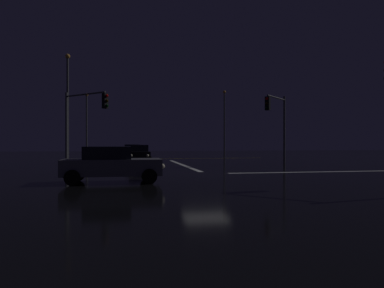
{
  "coord_description": "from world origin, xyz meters",
  "views": [
    {
      "loc": [
        -4.43,
        -19.58,
        1.71
      ],
      "look_at": [
        1.45,
        12.02,
        1.64
      ],
      "focal_mm": 33.54,
      "sensor_mm": 36.0,
      "label": 1
    }
  ],
  "objects_px": {
    "traffic_signal_nw": "(83,114)",
    "streetlamp_left_far": "(87,119)",
    "streetlamp_left_near": "(68,100)",
    "sedan_black": "(138,154)",
    "sedan_gray_crossing": "(111,164)",
    "sedan_red": "(132,150)",
    "traffic_signal_ne": "(277,116)",
    "sedan_orange": "(131,151)",
    "streetlamp_right_far": "(224,118)",
    "sedan_blue": "(133,152)"
  },
  "relations": [
    {
      "from": "streetlamp_left_far",
      "to": "sedan_gray_crossing",
      "type": "bearing_deg",
      "value": -82.4
    },
    {
      "from": "sedan_orange",
      "to": "traffic_signal_ne",
      "type": "xyz_separation_m",
      "value": [
        11.4,
        -15.73,
        3.11
      ]
    },
    {
      "from": "sedan_red",
      "to": "streetlamp_left_near",
      "type": "distance_m",
      "value": 16.47
    },
    {
      "from": "sedan_orange",
      "to": "sedan_gray_crossing",
      "type": "height_order",
      "value": "same"
    },
    {
      "from": "streetlamp_left_far",
      "to": "traffic_signal_nw",
      "type": "bearing_deg",
      "value": -84.76
    },
    {
      "from": "sedan_red",
      "to": "streetlamp_left_near",
      "type": "bearing_deg",
      "value": -112.31
    },
    {
      "from": "sedan_black",
      "to": "streetlamp_left_far",
      "type": "xyz_separation_m",
      "value": [
        -6.19,
        18.51,
        4.09
      ]
    },
    {
      "from": "sedan_blue",
      "to": "traffic_signal_ne",
      "type": "distance_m",
      "value": 15.22
    },
    {
      "from": "streetlamp_right_far",
      "to": "sedan_blue",
      "type": "bearing_deg",
      "value": -136.13
    },
    {
      "from": "sedan_orange",
      "to": "sedan_gray_crossing",
      "type": "relative_size",
      "value": 1.0
    },
    {
      "from": "traffic_signal_ne",
      "to": "streetlamp_right_far",
      "type": "height_order",
      "value": "streetlamp_right_far"
    },
    {
      "from": "streetlamp_left_far",
      "to": "streetlamp_right_far",
      "type": "height_order",
      "value": "streetlamp_right_far"
    },
    {
      "from": "sedan_orange",
      "to": "traffic_signal_ne",
      "type": "bearing_deg",
      "value": -54.06
    },
    {
      "from": "sedan_orange",
      "to": "streetlamp_left_near",
      "type": "relative_size",
      "value": 0.44
    },
    {
      "from": "streetlamp_left_near",
      "to": "streetlamp_left_far",
      "type": "bearing_deg",
      "value": 90.0
    },
    {
      "from": "sedan_blue",
      "to": "streetlamp_right_far",
      "type": "height_order",
      "value": "streetlamp_right_far"
    },
    {
      "from": "sedan_gray_crossing",
      "to": "traffic_signal_ne",
      "type": "distance_m",
      "value": 17.27
    },
    {
      "from": "sedan_gray_crossing",
      "to": "streetlamp_left_near",
      "type": "xyz_separation_m",
      "value": [
        -4.49,
        17.63,
        4.76
      ]
    },
    {
      "from": "sedan_red",
      "to": "streetlamp_right_far",
      "type": "height_order",
      "value": "streetlamp_right_far"
    },
    {
      "from": "streetlamp_left_far",
      "to": "sedan_red",
      "type": "bearing_deg",
      "value": -13.3
    },
    {
      "from": "sedan_red",
      "to": "streetlamp_left_far",
      "type": "relative_size",
      "value": 0.51
    },
    {
      "from": "sedan_red",
      "to": "traffic_signal_ne",
      "type": "xyz_separation_m",
      "value": [
        11.21,
        -20.93,
        3.11
      ]
    },
    {
      "from": "streetlamp_right_far",
      "to": "sedan_black",
      "type": "bearing_deg",
      "value": -124.77
    },
    {
      "from": "traffic_signal_nw",
      "to": "streetlamp_right_far",
      "type": "distance_m",
      "value": 28.28
    },
    {
      "from": "sedan_red",
      "to": "streetlamp_left_near",
      "type": "height_order",
      "value": "streetlamp_left_near"
    },
    {
      "from": "sedan_gray_crossing",
      "to": "streetlamp_right_far",
      "type": "relative_size",
      "value": 0.47
    },
    {
      "from": "traffic_signal_nw",
      "to": "streetlamp_left_near",
      "type": "bearing_deg",
      "value": 107.48
    },
    {
      "from": "sedan_black",
      "to": "streetlamp_left_far",
      "type": "distance_m",
      "value": 19.94
    },
    {
      "from": "sedan_orange",
      "to": "traffic_signal_nw",
      "type": "bearing_deg",
      "value": -103.14
    },
    {
      "from": "sedan_gray_crossing",
      "to": "sedan_red",
      "type": "bearing_deg",
      "value": 87.34
    },
    {
      "from": "traffic_signal_nw",
      "to": "streetlamp_left_far",
      "type": "height_order",
      "value": "streetlamp_left_far"
    },
    {
      "from": "traffic_signal_nw",
      "to": "streetlamp_left_near",
      "type": "distance_m",
      "value": 7.1
    },
    {
      "from": "streetlamp_left_near",
      "to": "traffic_signal_ne",
      "type": "bearing_deg",
      "value": -20.27
    },
    {
      "from": "traffic_signal_nw",
      "to": "streetlamp_left_far",
      "type": "xyz_separation_m",
      "value": [
        -2.07,
        22.57,
        1.03
      ]
    },
    {
      "from": "sedan_gray_crossing",
      "to": "streetlamp_left_far",
      "type": "xyz_separation_m",
      "value": [
        -4.49,
        33.63,
        4.09
      ]
    },
    {
      "from": "streetlamp_right_far",
      "to": "traffic_signal_ne",
      "type": "bearing_deg",
      "value": -94.73
    },
    {
      "from": "sedan_black",
      "to": "streetlamp_left_near",
      "type": "height_order",
      "value": "streetlamp_left_near"
    },
    {
      "from": "sedan_gray_crossing",
      "to": "streetlamp_left_near",
      "type": "height_order",
      "value": "streetlamp_left_near"
    },
    {
      "from": "sedan_red",
      "to": "streetlamp_left_near",
      "type": "relative_size",
      "value": 0.44
    },
    {
      "from": "sedan_orange",
      "to": "streetlamp_left_far",
      "type": "relative_size",
      "value": 0.51
    },
    {
      "from": "sedan_black",
      "to": "sedan_blue",
      "type": "xyz_separation_m",
      "value": [
        -0.3,
        5.87,
        0.0
      ]
    },
    {
      "from": "traffic_signal_ne",
      "to": "streetlamp_left_near",
      "type": "height_order",
      "value": "streetlamp_left_near"
    },
    {
      "from": "sedan_gray_crossing",
      "to": "traffic_signal_nw",
      "type": "height_order",
      "value": "traffic_signal_nw"
    },
    {
      "from": "traffic_signal_ne",
      "to": "streetlamp_left_far",
      "type": "relative_size",
      "value": 0.67
    },
    {
      "from": "traffic_signal_nw",
      "to": "streetlamp_left_near",
      "type": "relative_size",
      "value": 0.57
    },
    {
      "from": "sedan_gray_crossing",
      "to": "sedan_black",
      "type": "bearing_deg",
      "value": 83.56
    },
    {
      "from": "sedan_gray_crossing",
      "to": "streetlamp_left_far",
      "type": "relative_size",
      "value": 0.51
    },
    {
      "from": "traffic_signal_nw",
      "to": "streetlamp_right_far",
      "type": "xyz_separation_m",
      "value": [
        16.97,
        22.57,
        1.48
      ]
    },
    {
      "from": "sedan_blue",
      "to": "sedan_red",
      "type": "distance_m",
      "value": 11.23
    },
    {
      "from": "sedan_orange",
      "to": "streetlamp_left_near",
      "type": "xyz_separation_m",
      "value": [
        -5.79,
        -9.38,
        4.76
      ]
    }
  ]
}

